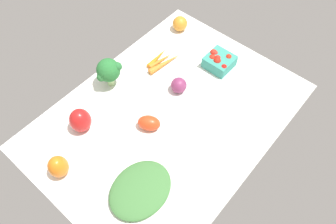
{
  "coord_description": "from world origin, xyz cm",
  "views": [
    {
      "loc": [
        -53.59,
        -46.14,
        108.26
      ],
      "look_at": [
        0.0,
        0.0,
        4.0
      ],
      "focal_mm": 34.55,
      "sensor_mm": 36.0,
      "label": 1
    }
  ],
  "objects": [
    {
      "name": "tablecloth",
      "position": [
        0.0,
        0.0,
        1.0
      ],
      "size": [
        104.0,
        76.0,
        2.0
      ],
      "primitive_type": "cube",
      "color": "white",
      "rests_on": "ground"
    },
    {
      "name": "leafy_greens_clump",
      "position": [
        -29.94,
        -13.51,
        4.06
      ],
      "size": [
        23.09,
        18.67,
        4.12
      ],
      "primitive_type": "ellipsoid",
      "rotation": [
        0.0,
        0.0,
        3.14
      ],
      "color": "#41773B",
      "rests_on": "tablecloth"
    },
    {
      "name": "bell_pepper_orange",
      "position": [
        -42.9,
        12.46,
        6.75
      ],
      "size": [
        7.84,
        7.84,
        9.51
      ],
      "primitive_type": "ellipsoid",
      "rotation": [
        0.0,
        0.0,
        4.85
      ],
      "color": "orange",
      "rests_on": "tablecloth"
    },
    {
      "name": "heirloom_tomato_orange",
      "position": [
        41.15,
        27.99,
        5.49
      ],
      "size": [
        6.99,
        6.99,
        6.99
      ],
      "primitive_type": "sphere",
      "color": "orange",
      "rests_on": "tablecloth"
    },
    {
      "name": "red_onion_center",
      "position": [
        12.2,
        4.72,
        5.28
      ],
      "size": [
        6.57,
        6.57,
        6.57
      ],
      "primitive_type": "sphere",
      "color": "#82315B",
      "rests_on": "tablecloth"
    },
    {
      "name": "roma_tomato",
      "position": [
        -9.01,
        1.72,
        4.94
      ],
      "size": [
        9.42,
        10.49,
        5.88
      ],
      "primitive_type": "ellipsoid",
      "rotation": [
        0.0,
        0.0,
        2.09
      ],
      "color": "#E5411C",
      "rests_on": "tablecloth"
    },
    {
      "name": "carrot_bunch",
      "position": [
        19.47,
        20.07,
        3.27
      ],
      "size": [
        17.57,
        9.74,
        2.77
      ],
      "color": "orange",
      "rests_on": "tablecloth"
    },
    {
      "name": "bell_pepper_red",
      "position": [
        -25.71,
        20.98,
        7.08
      ],
      "size": [
        9.19,
        9.19,
        10.16
      ],
      "primitive_type": "ellipsoid",
      "rotation": [
        0.0,
        0.0,
        3.28
      ],
      "color": "red",
      "rests_on": "tablecloth"
    },
    {
      "name": "broccoli_head",
      "position": [
        -3.54,
        28.59,
        10.36
      ],
      "size": [
        10.56,
        10.29,
        13.41
      ],
      "color": "#95BB7A",
      "rests_on": "tablecloth"
    },
    {
      "name": "berry_basket",
      "position": [
        34.03,
        0.13,
        5.08
      ],
      "size": [
        11.18,
        11.18,
        6.6
      ],
      "color": "teal",
      "rests_on": "tablecloth"
    }
  ]
}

